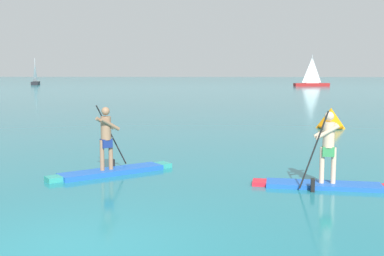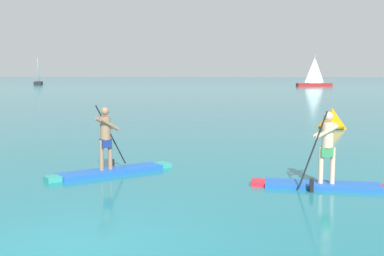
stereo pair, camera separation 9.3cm
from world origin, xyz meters
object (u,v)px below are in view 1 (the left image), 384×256
at_px(race_marker_buoy, 331,120).
at_px(sailboat_left_horizon, 35,81).
at_px(sailboat_right_horizon, 312,82).
at_px(paddleboarder_mid_center, 111,161).
at_px(paddleboarder_far_right, 324,171).

distance_m(race_marker_buoy, sailboat_left_horizon, 81.66).
relative_size(race_marker_buoy, sailboat_right_horizon, 0.18).
relative_size(sailboat_left_horizon, sailboat_right_horizon, 0.83).
xyz_separation_m(race_marker_buoy, sailboat_right_horizon, (10.59, 63.26, 0.34)).
height_order(paddleboarder_mid_center, paddleboarder_far_right, paddleboarder_far_right).
bearing_deg(paddleboarder_mid_center, sailboat_right_horizon, 37.46).
xyz_separation_m(paddleboarder_far_right, sailboat_right_horizon, (13.28, 74.86, 0.38)).
bearing_deg(race_marker_buoy, paddleboarder_mid_center, -126.95).
distance_m(sailboat_left_horizon, sailboat_right_horizon, 52.86).
xyz_separation_m(paddleboarder_mid_center, race_marker_buoy, (7.88, 10.47, 0.08)).
distance_m(race_marker_buoy, sailboat_right_horizon, 64.14).
height_order(race_marker_buoy, sailboat_right_horizon, sailboat_right_horizon).
distance_m(paddleboarder_mid_center, paddleboarder_far_right, 5.30).
relative_size(paddleboarder_mid_center, race_marker_buoy, 2.51).
xyz_separation_m(paddleboarder_mid_center, sailboat_right_horizon, (18.47, 73.73, 0.42)).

